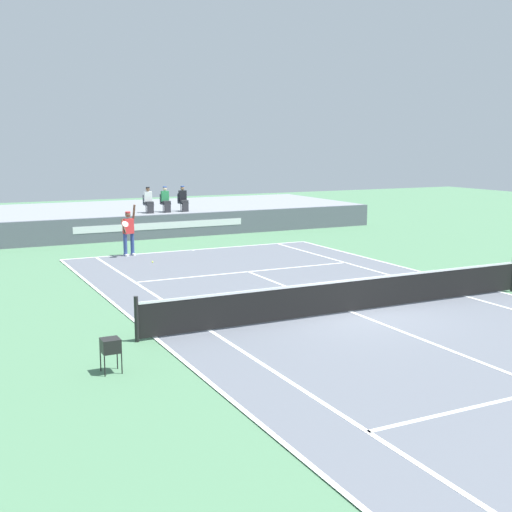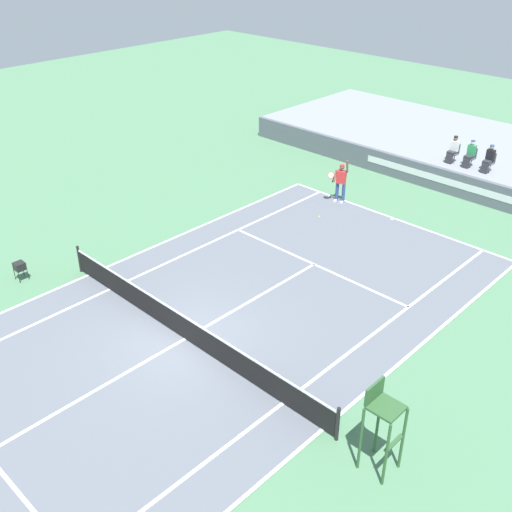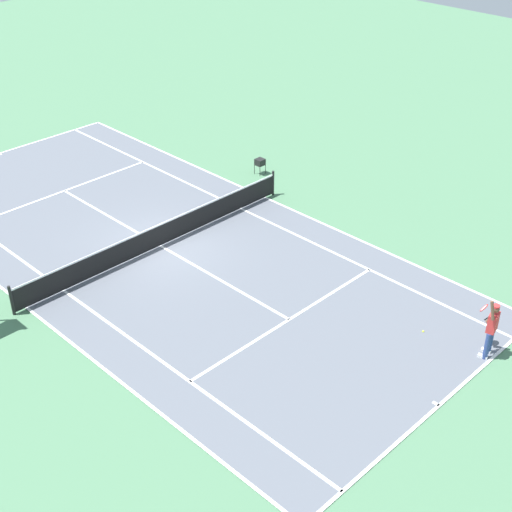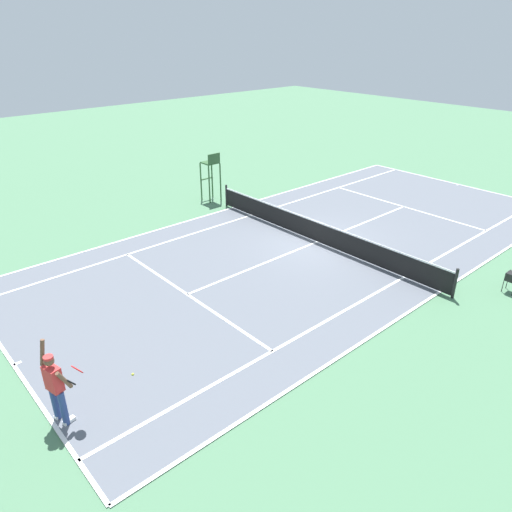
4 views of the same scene
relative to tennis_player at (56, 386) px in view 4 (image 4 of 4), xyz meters
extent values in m
plane|color=#4C7A56|center=(2.80, -11.67, -0.99)|extent=(80.00, 80.00, 0.00)
cube|color=slate|center=(2.80, -11.67, -0.98)|extent=(10.98, 23.78, 0.02)
cube|color=white|center=(2.80, 0.22, -0.97)|extent=(10.98, 0.10, 0.01)
cube|color=white|center=(2.80, -23.56, -0.97)|extent=(10.98, 0.10, 0.01)
cube|color=white|center=(-2.69, -11.67, -0.97)|extent=(0.10, 23.78, 0.01)
cube|color=white|center=(8.29, -11.67, -0.97)|extent=(0.10, 23.78, 0.01)
cube|color=white|center=(-1.31, -11.67, -0.97)|extent=(0.10, 23.78, 0.01)
cube|color=white|center=(6.91, -11.67, -0.97)|extent=(0.10, 23.78, 0.01)
cube|color=white|center=(2.80, -5.27, -0.97)|extent=(8.22, 0.10, 0.01)
cube|color=white|center=(2.80, -18.07, -0.97)|extent=(8.22, 0.10, 0.01)
cube|color=white|center=(2.80, -11.67, -0.97)|extent=(0.10, 12.80, 0.01)
cube|color=white|center=(2.80, 0.12, -0.97)|extent=(0.10, 0.20, 0.01)
cube|color=white|center=(2.80, -23.46, -0.97)|extent=(0.10, 0.20, 0.01)
cylinder|color=black|center=(-3.14, -11.67, -0.46)|extent=(0.10, 0.10, 1.07)
cylinder|color=black|center=(8.74, -11.67, -0.46)|extent=(0.10, 0.10, 1.07)
cube|color=black|center=(2.80, -11.67, -0.51)|extent=(11.78, 0.02, 0.84)
cube|color=white|center=(2.80, -11.67, -0.09)|extent=(11.78, 0.03, 0.06)
cylinder|color=navy|center=(0.16, 0.05, -0.53)|extent=(0.15, 0.15, 0.92)
cylinder|color=navy|center=(-0.15, -0.02, -0.53)|extent=(0.15, 0.15, 0.92)
cube|color=white|center=(0.17, -0.01, -0.94)|extent=(0.18, 0.30, 0.10)
cube|color=white|center=(-0.14, -0.08, -0.94)|extent=(0.18, 0.30, 0.10)
cube|color=red|center=(0.00, 0.02, 0.23)|extent=(0.44, 0.32, 0.60)
sphere|color=brown|center=(0.00, 0.02, 0.70)|extent=(0.22, 0.22, 0.22)
cylinder|color=red|center=(0.00, 0.02, 0.79)|extent=(0.21, 0.21, 0.06)
cylinder|color=brown|center=(0.26, 0.04, 0.79)|extent=(0.13, 0.23, 0.61)
cylinder|color=brown|center=(-0.23, -0.14, 0.25)|extent=(0.16, 0.34, 0.56)
cylinder|color=black|center=(-0.24, -0.26, 0.12)|extent=(0.08, 0.19, 0.25)
torus|color=red|center=(-0.24, -0.44, 0.38)|extent=(0.34, 0.26, 0.26)
cylinder|color=silver|center=(-0.24, -0.44, 0.38)|extent=(0.30, 0.21, 0.22)
sphere|color=#D1E533|center=(0.36, -1.93, -0.96)|extent=(0.07, 0.07, 0.07)
cylinder|color=#2D562D|center=(10.35, -11.32, -0.04)|extent=(0.07, 0.07, 1.90)
cylinder|color=#2D562D|center=(10.35, -12.02, -0.04)|extent=(0.07, 0.07, 1.90)
cylinder|color=#2D562D|center=(9.65, -11.32, -0.04)|extent=(0.07, 0.07, 1.90)
cylinder|color=#2D562D|center=(9.65, -12.02, -0.04)|extent=(0.07, 0.07, 1.90)
cube|color=#2D562D|center=(10.00, -11.67, 0.94)|extent=(0.70, 0.70, 0.06)
cube|color=#2D562D|center=(9.65, -11.67, 1.21)|extent=(0.06, 0.70, 0.48)
cube|color=#2D562D|center=(10.32, -11.67, 0.05)|extent=(0.10, 0.70, 0.04)
cube|color=black|center=(-4.20, -13.47, -0.43)|extent=(0.36, 0.36, 0.28)
cylinder|color=black|center=(-4.03, -13.64, -0.78)|extent=(0.02, 0.02, 0.42)
cylinder|color=black|center=(-4.03, -13.30, -0.78)|extent=(0.02, 0.02, 0.42)
camera|label=1|loc=(-7.29, -26.12, 3.50)|focal=46.80mm
camera|label=2|loc=(14.91, -21.00, 10.67)|focal=42.41mm
camera|label=3|loc=(16.75, 7.15, 12.83)|focal=51.70mm
camera|label=4|loc=(-8.96, 2.14, 7.08)|focal=33.57mm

